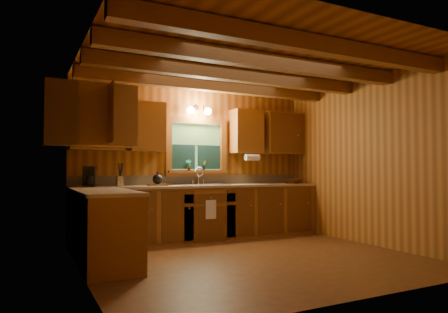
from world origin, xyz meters
TOP-DOWN VIEW (x-y plane):
  - room at (0.00, 0.00)m, footprint 4.20×4.20m
  - ceiling_beams at (0.00, 0.00)m, footprint 4.20×2.54m
  - base_cabinets at (-0.49, 1.28)m, footprint 4.20×2.22m
  - countertop at (-0.48, 1.29)m, footprint 4.20×2.24m
  - backsplash at (0.00, 1.89)m, footprint 4.20×0.02m
  - dishwasher_panel at (-1.47, 0.68)m, footprint 0.02×0.60m
  - upper_cabinets at (-0.56, 1.42)m, footprint 4.19×1.77m
  - window at (0.00, 1.87)m, footprint 1.12×0.08m
  - window_sill at (0.00, 1.82)m, footprint 1.06×0.14m
  - wall_sconce at (0.00, 1.75)m, footprint 0.45×0.21m
  - paper_towel_roll at (0.92, 1.53)m, footprint 0.27×0.11m
  - dish_towel at (0.00, 1.26)m, footprint 0.18×0.01m
  - sink at (0.00, 1.60)m, footprint 0.82×0.48m
  - coffee_maker at (-1.80, 1.66)m, footprint 0.17×0.22m
  - utensil_crock at (-1.37, 1.60)m, footprint 0.12×0.12m
  - cutting_board at (-0.77, 1.61)m, footprint 0.29×0.21m
  - teakettle at (-0.77, 1.61)m, footprint 0.16×0.16m
  - wicker_basket at (1.79, 1.52)m, footprint 0.46×0.46m
  - potted_plant_left at (-0.16, 1.82)m, footprint 0.12×0.10m
  - potted_plant_right at (0.11, 1.81)m, footprint 0.11×0.09m

SIDE VIEW (x-z plane):
  - base_cabinets at x=-0.49m, z-range 0.00..0.86m
  - dishwasher_panel at x=-1.47m, z-range 0.03..0.83m
  - dish_towel at x=0.00m, z-range 0.37..0.67m
  - sink at x=0.00m, z-range 0.64..1.07m
  - countertop at x=-0.48m, z-range 0.86..0.90m
  - cutting_board at x=-0.77m, z-range 0.90..0.93m
  - wicker_basket at x=1.79m, z-range 0.90..0.99m
  - backsplash at x=0.00m, z-range 0.90..1.06m
  - utensil_crock at x=-1.37m, z-range 0.81..1.16m
  - teakettle at x=-0.77m, z-range 0.91..1.10m
  - coffee_maker at x=-1.80m, z-range 0.90..1.20m
  - window_sill at x=0.00m, z-range 1.10..1.14m
  - potted_plant_right at x=0.11m, z-range 1.14..1.31m
  - potted_plant_left at x=-0.16m, z-range 1.14..1.33m
  - room at x=0.00m, z-range -0.80..3.40m
  - paper_towel_roll at x=0.92m, z-range 1.31..1.42m
  - window at x=0.00m, z-range 1.03..2.03m
  - upper_cabinets at x=-0.56m, z-range 1.45..2.23m
  - wall_sconce at x=0.00m, z-range 2.08..2.25m
  - ceiling_beams at x=0.00m, z-range 2.40..2.58m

